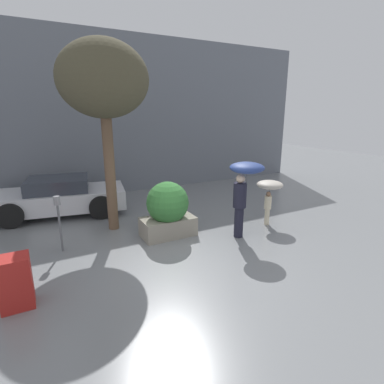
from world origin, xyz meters
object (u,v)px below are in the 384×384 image
at_px(person_child, 270,189).
at_px(parked_car_near, 60,197).
at_px(person_adult, 244,182).
at_px(planter_box, 168,210).
at_px(street_tree, 103,81).
at_px(newspaper_box, 15,282).
at_px(parking_meter, 58,212).

height_order(person_child, parked_car_near, person_child).
relative_size(person_adult, person_child, 1.54).
xyz_separation_m(person_adult, person_child, (1.26, 0.43, -0.42)).
relative_size(planter_box, parked_car_near, 0.35).
bearing_deg(parked_car_near, planter_box, -134.07).
bearing_deg(parked_car_near, person_child, -116.08).
distance_m(street_tree, newspaper_box, 4.94).
height_order(planter_box, parking_meter, planter_box).
bearing_deg(person_child, newspaper_box, 155.20).
distance_m(street_tree, parking_meter, 3.36).
relative_size(planter_box, person_child, 1.13).
bearing_deg(street_tree, person_child, -23.38).
bearing_deg(planter_box, parking_meter, 173.07).
xyz_separation_m(person_child, street_tree, (-4.04, 1.75, 2.83)).
xyz_separation_m(person_adult, parked_car_near, (-3.97, 4.19, -0.91)).
bearing_deg(person_adult, person_child, 74.41).
bearing_deg(person_adult, parked_car_near, -171.14).
distance_m(person_adult, parking_meter, 4.43).
xyz_separation_m(planter_box, person_adult, (1.64, -1.01, 0.76)).
bearing_deg(newspaper_box, parked_car_near, 77.10).
xyz_separation_m(person_child, newspaper_box, (-6.31, -0.98, -0.61)).
distance_m(planter_box, parking_meter, 2.59).
bearing_deg(planter_box, newspaper_box, -155.45).
relative_size(person_adult, street_tree, 0.40).
distance_m(planter_box, parked_car_near, 3.94).
relative_size(parking_meter, newspaper_box, 1.49).
xyz_separation_m(planter_box, street_tree, (-1.15, 1.17, 3.17)).
relative_size(person_adult, newspaper_box, 2.20).
distance_m(planter_box, person_child, 2.97).
relative_size(person_adult, parking_meter, 1.48).
xyz_separation_m(planter_box, parking_meter, (-2.56, 0.31, 0.24)).
bearing_deg(newspaper_box, parking_meter, 65.37).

